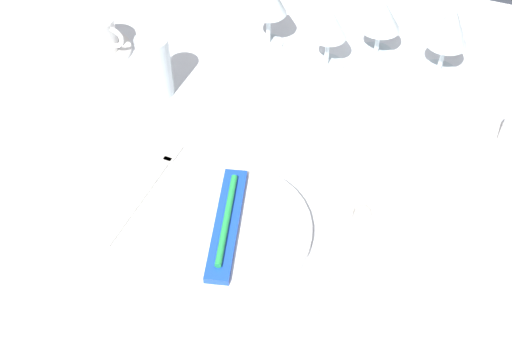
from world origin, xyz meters
name	(u,v)px	position (x,y,z in m)	size (l,w,h in m)	color
ground_plane	(272,327)	(0.00, 0.00, 0.00)	(6.00, 6.00, 0.00)	#383D47
dining_table	(278,156)	(0.00, 0.00, 0.66)	(1.80, 1.11, 0.74)	white
dinner_plate	(227,229)	(0.01, -0.26, 0.75)	(0.26, 0.26, 0.02)	white
toothbrush_package	(227,222)	(0.01, -0.26, 0.77)	(0.09, 0.21, 0.02)	blue
fork_outer	(148,187)	(-0.15, -0.22, 0.74)	(0.03, 0.23, 0.00)	beige
dinner_knife	(333,254)	(0.17, -0.24, 0.74)	(0.02, 0.23, 0.00)	beige
spoon_soup	(353,243)	(0.19, -0.21, 0.74)	(0.03, 0.21, 0.01)	beige
saucer_right	(99,50)	(-0.41, 0.06, 0.74)	(0.13, 0.13, 0.01)	white
coffee_cup_right	(96,35)	(-0.41, 0.06, 0.78)	(0.10, 0.08, 0.07)	white
wine_glass_centre	(330,27)	(0.03, 0.19, 0.83)	(0.07, 0.07, 0.13)	silver
wine_glass_left	(382,18)	(0.11, 0.26, 0.83)	(0.08, 0.08, 0.12)	silver
wine_glass_right	(450,28)	(0.24, 0.25, 0.84)	(0.08, 0.08, 0.15)	silver
wine_glass_far	(269,2)	(-0.10, 0.22, 0.84)	(0.07, 0.07, 0.14)	silver
drink_tumbler	(156,69)	(-0.24, 0.00, 0.79)	(0.06, 0.06, 0.12)	silver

